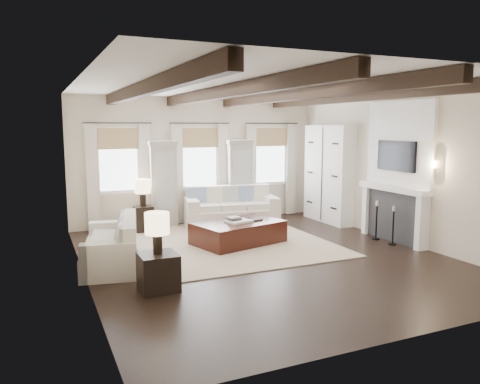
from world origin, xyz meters
name	(u,v)px	position (x,y,z in m)	size (l,w,h in m)	color
ground	(264,257)	(0.00, 0.00, 0.00)	(7.50, 7.50, 0.00)	black
room_shell	(277,154)	(0.75, 0.90, 1.89)	(6.54, 7.54, 3.22)	beige
area_rug	(229,242)	(-0.16, 1.35, 0.01)	(3.91, 4.28, 0.02)	#BBA991
sofa_back	(231,210)	(0.54, 2.94, 0.39)	(2.42, 1.41, 0.97)	silver
sofa_left	(114,246)	(-2.68, 0.63, 0.35)	(1.28, 2.15, 0.86)	silver
ottoman	(238,233)	(-0.03, 1.16, 0.24)	(1.80, 1.13, 0.47)	black
tray	(239,221)	(-0.04, 1.12, 0.49)	(0.50, 0.38, 0.04)	white
book_lower	(234,219)	(-0.11, 1.18, 0.53)	(0.26, 0.20, 0.04)	#262628
book_upper	(234,217)	(-0.13, 1.18, 0.57)	(0.22, 0.17, 0.03)	beige
book_loose	(256,220)	(0.38, 1.14, 0.49)	(0.24, 0.18, 0.03)	#262628
side_table_front	(158,272)	(-2.28, -0.93, 0.28)	(0.56, 0.56, 0.56)	black
lamp_front	(157,226)	(-2.28, -0.93, 1.00)	(0.37, 0.37, 0.64)	black
side_table_back	(144,219)	(-1.62, 3.09, 0.31)	(0.41, 0.41, 0.61)	black
lamp_back	(143,188)	(-1.62, 3.09, 1.05)	(0.37, 0.37, 0.63)	black
candlestick_near	(393,229)	(2.90, -0.25, 0.34)	(0.17, 0.17, 0.82)	black
candlestick_far	(376,223)	(2.90, 0.28, 0.36)	(0.17, 0.17, 0.86)	black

